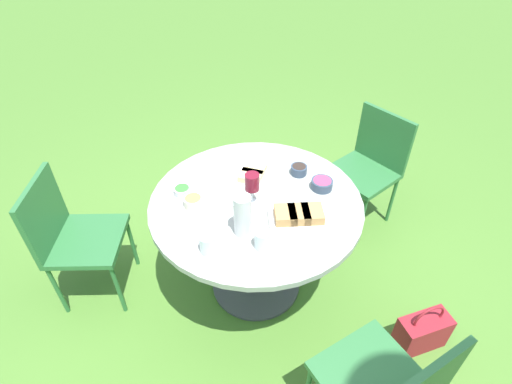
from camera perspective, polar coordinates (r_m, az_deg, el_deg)
ground_plane at (r=2.82m, az=0.00°, el=-12.92°), size 40.00×40.00×0.00m
dining_table at (r=2.36m, az=0.00°, el=-3.65°), size 1.21×1.21×0.76m
chair_near_right at (r=3.10m, az=16.04°, el=4.23°), size 0.55×0.56×0.89m
chair_far_back at (r=2.66m, az=-24.95°, el=-5.21°), size 0.53×0.55×0.89m
water_pitcher at (r=2.00m, az=-1.95°, el=-3.36°), size 0.10×0.09×0.24m
wine_glass at (r=2.17m, az=-0.56°, el=1.33°), size 0.08×0.08×0.19m
platter_bread_main at (r=2.13m, az=6.13°, el=-3.44°), size 0.36×0.28×0.07m
platter_charcuterie at (r=2.42m, az=-0.36°, el=2.68°), size 0.35×0.37×0.06m
bowl_fries at (r=2.24m, az=-8.95°, el=-1.31°), size 0.11×0.11×0.06m
bowl_salad at (r=2.34m, az=-10.50°, el=0.26°), size 0.10×0.10×0.04m
bowl_olives at (r=2.46m, az=6.14°, el=3.22°), size 0.10×0.10×0.06m
bowl_dip_red at (r=2.36m, az=9.40°, el=1.17°), size 0.13×0.13×0.06m
cup_water_near at (r=1.97m, az=-6.93°, el=-7.35°), size 0.08×0.08×0.10m
cup_water_far at (r=1.97m, az=0.89°, el=-6.82°), size 0.08×0.08×0.10m
handbag at (r=2.65m, az=22.64°, el=-17.92°), size 0.30×0.14×0.37m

